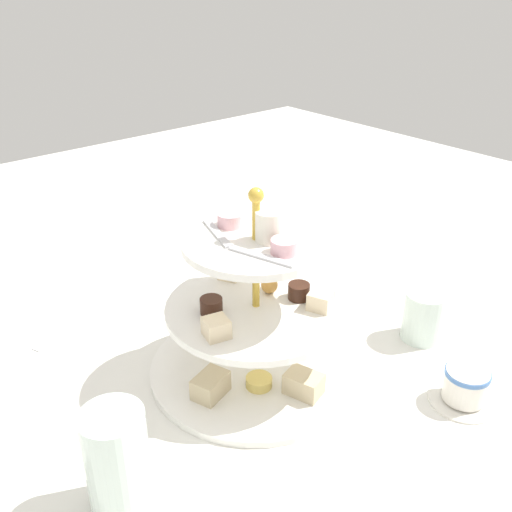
{
  "coord_description": "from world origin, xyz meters",
  "views": [
    {
      "loc": [
        0.5,
        -0.43,
        0.53
      ],
      "look_at": [
        0.0,
        0.0,
        0.18
      ],
      "focal_mm": 40.56,
      "sensor_mm": 36.0,
      "label": 1
    }
  ],
  "objects_px": {
    "tiered_serving_stand": "(256,323)",
    "water_glass_short_left": "(424,316)",
    "teacup_with_saucer": "(465,387)",
    "water_glass_tall_right": "(117,461)",
    "butter_knife_left": "(74,322)"
  },
  "relations": [
    {
      "from": "teacup_with_saucer",
      "to": "butter_knife_left",
      "type": "xyz_separation_m",
      "value": [
        -0.52,
        -0.31,
        -0.02
      ]
    },
    {
      "from": "tiered_serving_stand",
      "to": "water_glass_short_left",
      "type": "xyz_separation_m",
      "value": [
        0.11,
        0.25,
        -0.04
      ]
    },
    {
      "from": "tiered_serving_stand",
      "to": "water_glass_tall_right",
      "type": "xyz_separation_m",
      "value": [
        0.08,
        -0.26,
        -0.02
      ]
    },
    {
      "from": "water_glass_short_left",
      "to": "water_glass_tall_right",
      "type": "bearing_deg",
      "value": -92.93
    },
    {
      "from": "water_glass_short_left",
      "to": "teacup_with_saucer",
      "type": "relative_size",
      "value": 0.88
    },
    {
      "from": "water_glass_tall_right",
      "to": "butter_knife_left",
      "type": "distance_m",
      "value": 0.39
    },
    {
      "from": "water_glass_short_left",
      "to": "butter_knife_left",
      "type": "height_order",
      "value": "water_glass_short_left"
    },
    {
      "from": "water_glass_short_left",
      "to": "tiered_serving_stand",
      "type": "bearing_deg",
      "value": -112.89
    },
    {
      "from": "tiered_serving_stand",
      "to": "butter_knife_left",
      "type": "relative_size",
      "value": 1.77
    },
    {
      "from": "tiered_serving_stand",
      "to": "water_glass_short_left",
      "type": "relative_size",
      "value": 3.79
    },
    {
      "from": "water_glass_tall_right",
      "to": "water_glass_short_left",
      "type": "distance_m",
      "value": 0.51
    },
    {
      "from": "tiered_serving_stand",
      "to": "teacup_with_saucer",
      "type": "height_order",
      "value": "tiered_serving_stand"
    },
    {
      "from": "water_glass_short_left",
      "to": "teacup_with_saucer",
      "type": "bearing_deg",
      "value": -33.48
    },
    {
      "from": "butter_knife_left",
      "to": "water_glass_tall_right",
      "type": "bearing_deg",
      "value": 49.63
    },
    {
      "from": "water_glass_short_left",
      "to": "butter_knife_left",
      "type": "xyz_separation_m",
      "value": [
        -0.39,
        -0.39,
        -0.04
      ]
    }
  ]
}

